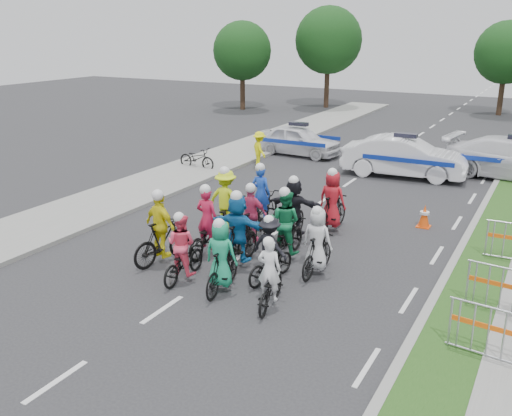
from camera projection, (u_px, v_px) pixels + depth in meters
The scene contains 27 objects.
ground at pixel (162, 310), 12.37m from camera, with size 90.00×90.00×0.00m, color #28282B.
curb_right at pixel (449, 270), 14.23m from camera, with size 0.20×60.00×0.12m, color gray.
grass_strip at pixel (479, 276), 13.91m from camera, with size 1.20×60.00×0.11m, color #1B4215.
sidewalk_left at pixel (99, 204), 19.49m from camera, with size 3.00×60.00×0.13m, color gray.
rider_0 at pixel (270, 283), 12.37m from camera, with size 0.85×1.70×1.66m.
rider_1 at pixel (222, 263), 13.03m from camera, with size 0.81×1.77×1.81m.
rider_2 at pixel (182, 254), 13.67m from camera, with size 0.76×1.74×1.74m.
rider_3 at pixel (162, 235), 14.61m from camera, with size 1.07×1.97×2.00m.
rider_4 at pixel (270, 255), 13.60m from camera, with size 1.02×1.74×1.69m.
rider_5 at pixel (238, 235), 14.40m from camera, with size 1.62×1.94×2.03m.
rider_6 at pixel (208, 231), 15.22m from camera, with size 0.72×1.95×1.97m.
rider_7 at pixel (317, 248), 13.95m from camera, with size 0.77×1.72×1.80m.
rider_8 at pixel (285, 232), 14.94m from camera, with size 0.83×1.94×1.97m.
rider_9 at pixel (252, 223), 15.68m from camera, with size 0.95×1.79×1.87m.
rider_10 at pixel (226, 207), 16.77m from camera, with size 1.17×2.04×2.04m.
rider_11 at pixel (294, 213), 16.25m from camera, with size 1.56×1.86×1.91m.
rider_12 at pixel (261, 204), 17.51m from camera, with size 0.71×1.95×1.98m.
rider_13 at pixel (332, 207), 16.91m from camera, with size 0.86×1.90×1.96m.
police_car_0 at pixel (298, 140), 27.08m from camera, with size 1.66×4.12×1.40m, color white.
police_car_1 at pixel (404, 157), 23.12m from camera, with size 1.72×4.93×1.62m, color white.
marshal_hiviz at pixel (259, 149), 24.71m from camera, with size 1.01×0.58×1.56m, color #F4F20C.
barrier_0 at pixel (503, 339), 10.14m from camera, with size 2.00×0.50×1.12m, color #A5A8AD, non-canonical shape.
cone_0 at pixel (424, 216), 17.39m from camera, with size 0.40×0.40×0.70m.
parked_bike at pixel (197, 158), 24.42m from camera, with size 0.62×1.79×0.94m, color black.
tree_0 at pixel (242, 51), 40.90m from camera, with size 4.20×4.20×6.30m.
tree_3 at pixel (328, 40), 41.77m from camera, with size 4.90×4.90×7.35m.
tree_4 at pixel (506, 53), 38.20m from camera, with size 4.20×4.20×6.30m.
Camera 1 is at (7.09, -8.80, 5.87)m, focal length 40.00 mm.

